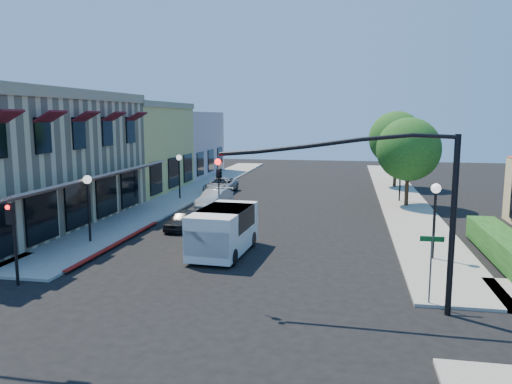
% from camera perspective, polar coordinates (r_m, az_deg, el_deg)
% --- Properties ---
extents(ground, '(120.00, 120.00, 0.00)m').
position_cam_1_polar(ground, '(17.21, -6.01, -13.77)').
color(ground, black).
rests_on(ground, ground).
extents(sidewalk_left, '(3.50, 50.00, 0.12)m').
position_cam_1_polar(sidewalk_left, '(44.77, -6.88, 0.26)').
color(sidewalk_left, gray).
rests_on(sidewalk_left, ground).
extents(sidewalk_right, '(3.50, 50.00, 0.12)m').
position_cam_1_polar(sidewalk_right, '(42.92, 16.01, -0.38)').
color(sidewalk_right, gray).
rests_on(sidewalk_right, ground).
extents(curb_red_strip, '(0.25, 10.00, 0.06)m').
position_cam_1_polar(curb_red_strip, '(26.75, -15.37, -5.84)').
color(curb_red_strip, maroon).
rests_on(curb_red_strip, ground).
extents(corner_brick_building, '(11.77, 18.20, 8.10)m').
position_cam_1_polar(corner_brick_building, '(33.13, -26.78, 3.32)').
color(corner_brick_building, tan).
rests_on(corner_brick_building, ground).
extents(yellow_stucco_building, '(10.00, 12.00, 7.60)m').
position_cam_1_polar(yellow_stucco_building, '(45.96, -15.43, 4.91)').
color(yellow_stucco_building, '#E1CA65').
rests_on(yellow_stucco_building, ground).
extents(pink_stucco_building, '(10.00, 12.00, 7.00)m').
position_cam_1_polar(pink_stucco_building, '(56.99, -10.12, 5.45)').
color(pink_stucco_building, tan).
rests_on(pink_stucco_building, ground).
extents(hedge, '(1.40, 8.00, 1.10)m').
position_cam_1_polar(hedge, '(26.07, 26.16, -6.81)').
color(hedge, '#194112').
rests_on(hedge, ground).
extents(street_tree_a, '(4.56, 4.56, 6.48)m').
position_cam_1_polar(street_tree_a, '(37.53, 17.04, 4.68)').
color(street_tree_a, black).
rests_on(street_tree_a, ground).
extents(street_tree_b, '(4.94, 4.94, 7.02)m').
position_cam_1_polar(street_tree_b, '(47.45, 15.75, 5.91)').
color(street_tree_b, black).
rests_on(street_tree_b, ground).
extents(signal_mast_arm, '(8.01, 0.39, 6.00)m').
position_cam_1_polar(signal_mast_arm, '(16.94, 14.64, 0.01)').
color(signal_mast_arm, black).
rests_on(signal_mast_arm, ground).
extents(secondary_signal, '(0.28, 0.42, 3.32)m').
position_cam_1_polar(secondary_signal, '(21.31, -26.09, -3.70)').
color(secondary_signal, black).
rests_on(secondary_signal, ground).
extents(street_name_sign, '(0.80, 0.06, 2.50)m').
position_cam_1_polar(street_name_sign, '(18.31, 19.38, -7.22)').
color(street_name_sign, '#595B5E').
rests_on(street_name_sign, ground).
extents(lamppost_left_near, '(0.44, 0.44, 3.57)m').
position_cam_1_polar(lamppost_left_near, '(26.95, -18.67, 0.06)').
color(lamppost_left_near, black).
rests_on(lamppost_left_near, ground).
extents(lamppost_left_far, '(0.44, 0.44, 3.57)m').
position_cam_1_polar(lamppost_left_far, '(39.66, -8.78, 3.03)').
color(lamppost_left_far, black).
rests_on(lamppost_left_far, ground).
extents(lamppost_right_near, '(0.44, 0.44, 3.57)m').
position_cam_1_polar(lamppost_right_near, '(23.85, 19.81, -1.07)').
color(lamppost_right_near, black).
rests_on(lamppost_right_near, ground).
extents(lamppost_right_far, '(0.44, 0.44, 3.57)m').
position_cam_1_polar(lamppost_right_far, '(39.60, 16.20, 2.78)').
color(lamppost_right_far, black).
rests_on(lamppost_right_far, ground).
extents(white_van, '(2.44, 5.08, 2.20)m').
position_cam_1_polar(white_van, '(23.88, -3.77, -4.14)').
color(white_van, silver).
rests_on(white_van, ground).
extents(parked_car_a, '(1.62, 3.42, 1.13)m').
position_cam_1_polar(parked_car_a, '(29.43, -8.32, -3.17)').
color(parked_car_a, black).
rests_on(parked_car_a, ground).
extents(parked_car_b, '(1.95, 4.24, 1.35)m').
position_cam_1_polar(parked_car_b, '(35.82, -4.79, -0.82)').
color(parked_car_b, '#B4B8BA').
rests_on(parked_car_b, ground).
extents(parked_car_c, '(1.66, 3.99, 1.15)m').
position_cam_1_polar(parked_car_c, '(36.95, -4.31, -0.67)').
color(parked_car_c, '#BCBCBA').
rests_on(parked_car_c, ground).
extents(parked_car_d, '(2.26, 4.80, 1.33)m').
position_cam_1_polar(parked_car_d, '(43.03, -4.06, 0.77)').
color(parked_car_d, gray).
rests_on(parked_car_d, ground).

